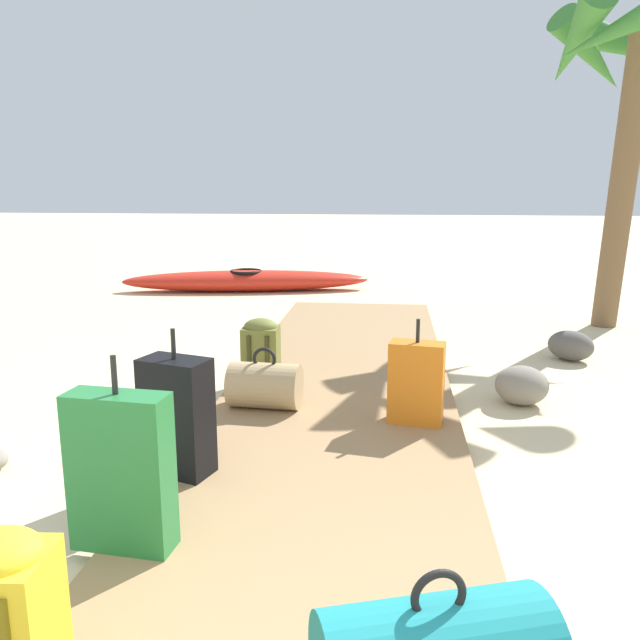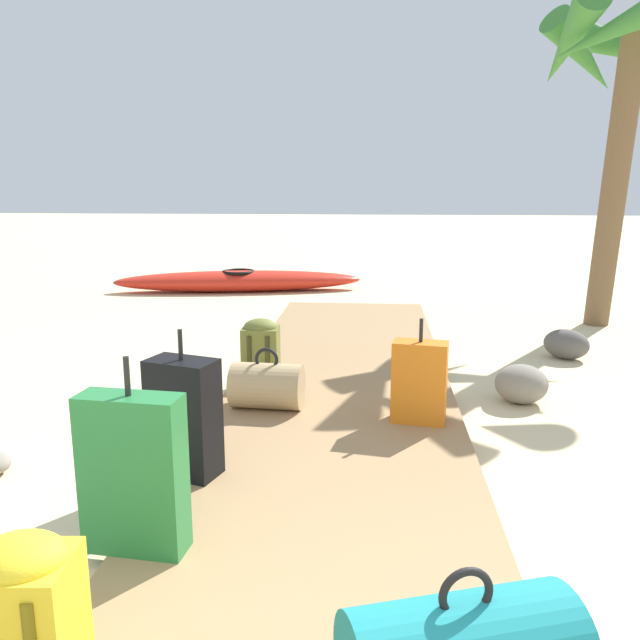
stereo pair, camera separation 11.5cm
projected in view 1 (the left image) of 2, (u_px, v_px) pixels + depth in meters
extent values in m
plane|color=beige|center=(328.00, 443.00, 3.99)|extent=(60.00, 60.00, 0.00)
cube|color=#9E7A51|center=(338.00, 399.00, 4.69)|extent=(1.68, 7.24, 0.08)
cube|color=#237538|center=(121.00, 472.00, 2.64)|extent=(0.44, 0.20, 0.68)
cylinder|color=black|center=(114.00, 375.00, 2.55)|extent=(0.02, 0.02, 0.16)
torus|color=black|center=(439.00, 596.00, 1.76)|extent=(0.16, 0.07, 0.16)
cube|color=black|center=(177.00, 416.00, 3.34)|extent=(0.40, 0.30, 0.62)
cylinder|color=black|center=(173.00, 344.00, 3.26)|extent=(0.02, 0.02, 0.16)
cube|color=olive|center=(261.00, 353.00, 5.01)|extent=(0.28, 0.25, 0.41)
ellipsoid|color=olive|center=(261.00, 327.00, 4.97)|extent=(0.27, 0.24, 0.14)
cylinder|color=#333516|center=(249.00, 357.00, 4.90)|extent=(0.04, 0.04, 0.33)
cylinder|color=#333516|center=(267.00, 357.00, 4.89)|extent=(0.04, 0.04, 0.33)
cylinder|color=tan|center=(265.00, 385.00, 4.36)|extent=(0.50, 0.34, 0.31)
torus|color=black|center=(264.00, 359.00, 4.32)|extent=(0.17, 0.03, 0.16)
cube|color=gold|center=(5.00, 627.00, 1.87)|extent=(0.30, 0.28, 0.46)
cube|color=orange|center=(416.00, 383.00, 4.06)|extent=(0.37, 0.23, 0.53)
cylinder|color=black|center=(418.00, 331.00, 3.99)|extent=(0.02, 0.02, 0.15)
cylinder|color=brown|center=(623.00, 184.00, 6.77)|extent=(0.27, 0.64, 3.16)
cone|color=#387A33|center=(591.00, 54.00, 6.97)|extent=(1.16, 0.92, 0.94)
cone|color=#387A33|center=(575.00, 41.00, 6.47)|extent=(0.48, 1.28, 0.92)
cone|color=#387A33|center=(627.00, 25.00, 5.96)|extent=(1.30, 0.91, 0.79)
ellipsoid|color=red|center=(246.00, 281.00, 9.61)|extent=(3.75, 1.29, 0.31)
torus|color=black|center=(246.00, 272.00, 9.58)|extent=(0.57, 0.57, 0.05)
ellipsoid|color=gray|center=(522.00, 385.00, 4.66)|extent=(0.42, 0.40, 0.29)
ellipsoid|color=#5B5651|center=(571.00, 346.00, 5.82)|extent=(0.50, 0.47, 0.28)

